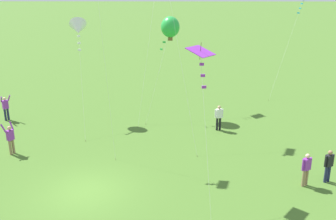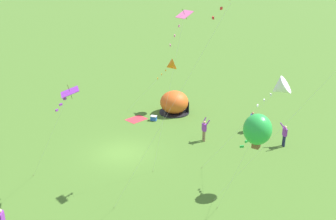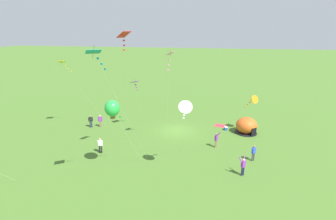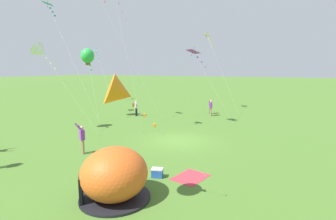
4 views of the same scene
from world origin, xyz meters
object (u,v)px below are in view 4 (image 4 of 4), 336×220
(popup_tent, at_px, (114,175))
(kite_orange, at_px, (121,93))
(kite_cyan, at_px, (97,53))
(kite_white, at_px, (41,52))
(person_strolling, at_px, (211,107))
(kite_pink, at_px, (116,0))
(cooler_box, at_px, (157,173))
(kite_teal, at_px, (49,7))
(person_watching_sky, at_px, (82,138))
(person_with_toddler, at_px, (136,107))
(kite_yellow, at_px, (208,37))
(kite_purple, at_px, (194,54))
(kite_green, at_px, (88,56))
(person_near_tent, at_px, (210,106))

(popup_tent, distance_m, kite_orange, 3.44)
(kite_cyan, bearing_deg, kite_white, -151.63)
(kite_cyan, xyz_separation_m, kite_white, (-18.19, -9.82, -1.12))
(person_strolling, xyz_separation_m, kite_pink, (-10.56, 4.46, 9.20))
(cooler_box, height_order, kite_white, kite_white)
(popup_tent, distance_m, kite_teal, 22.86)
(kite_white, bearing_deg, cooler_box, -108.54)
(kite_orange, distance_m, kite_white, 14.35)
(person_strolling, bearing_deg, person_watching_sky, 167.44)
(kite_teal, bearing_deg, popup_tent, -126.21)
(person_strolling, height_order, kite_pink, kite_pink)
(kite_orange, bearing_deg, person_with_toddler, 30.35)
(cooler_box, bearing_deg, kite_yellow, 10.37)
(kite_orange, distance_m, kite_cyan, 33.76)
(kite_purple, xyz_separation_m, kite_white, (-7.68, 9.74, -0.00))
(kite_green, distance_m, kite_white, 6.36)
(kite_cyan, bearing_deg, kite_orange, -138.90)
(person_strolling, distance_m, kite_pink, 14.70)
(person_strolling, xyz_separation_m, kite_purple, (-5.25, 0.13, 5.45))
(cooler_box, distance_m, kite_purple, 13.46)
(cooler_box, xyz_separation_m, kite_teal, (9.50, 17.05, 11.05))
(person_with_toddler, bearing_deg, kite_orange, -149.65)
(kite_yellow, relative_size, kite_pink, 0.87)
(kite_orange, height_order, kite_pink, kite_pink)
(kite_cyan, xyz_separation_m, kite_pink, (-15.82, -15.23, 2.64))
(kite_white, distance_m, kite_teal, 8.85)
(kite_orange, bearing_deg, kite_cyan, 41.10)
(kite_cyan, distance_m, kite_yellow, 18.24)
(kite_orange, height_order, kite_white, kite_white)
(kite_purple, distance_m, kite_white, 12.41)
(popup_tent, distance_m, kite_white, 14.31)
(kite_orange, relative_size, kite_white, 0.69)
(popup_tent, bearing_deg, kite_yellow, 7.85)
(kite_teal, bearing_deg, kite_green, -78.25)
(person_watching_sky, bearing_deg, person_strolling, -12.56)
(kite_cyan, bearing_deg, kite_purple, -118.24)
(kite_yellow, xyz_separation_m, kite_teal, (-11.04, 13.29, 2.48))
(cooler_box, xyz_separation_m, kite_yellow, (20.54, 3.76, 8.57))
(person_with_toddler, height_order, kite_orange, kite_orange)
(person_near_tent, bearing_deg, kite_purple, -177.63)
(kite_white, bearing_deg, person_near_tent, -33.79)
(kite_orange, bearing_deg, popup_tent, 55.93)
(person_strolling, height_order, person_near_tent, same)
(kite_purple, bearing_deg, person_near_tent, 2.37)
(person_watching_sky, distance_m, person_with_toddler, 12.96)
(popup_tent, distance_m, kite_pink, 14.19)
(cooler_box, height_order, kite_teal, kite_teal)
(kite_pink, bearing_deg, kite_cyan, 43.92)
(person_near_tent, height_order, kite_white, kite_white)
(kite_cyan, height_order, kite_yellow, kite_yellow)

